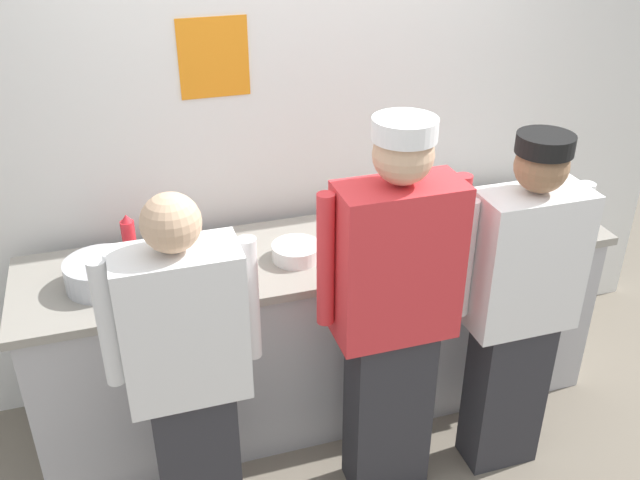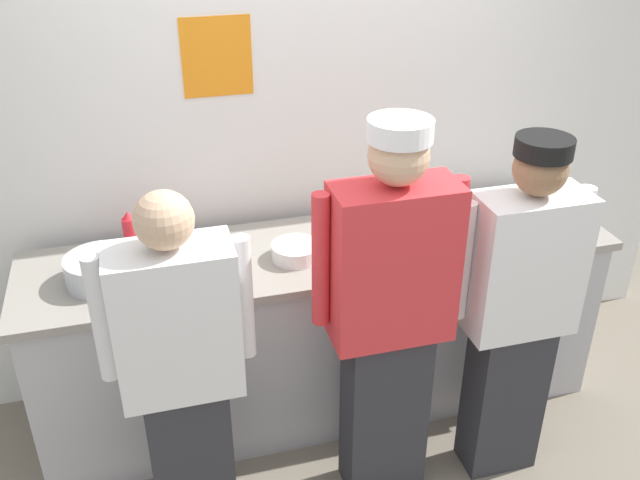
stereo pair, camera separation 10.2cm
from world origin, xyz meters
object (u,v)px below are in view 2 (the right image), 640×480
Objects in this scene: squeeze_bottle_secondary at (130,233)px; ramekin_red_sauce at (414,242)px; chef_center at (390,312)px; plate_stack_rear at (296,251)px; mixing_bowl_steel at (101,269)px; sheet_tray at (490,217)px; deli_cup at (405,223)px; squeeze_bottle_spare at (380,244)px; chef_near_left at (182,371)px; plate_stack_front at (198,247)px; chef_far_right at (518,308)px; squeeze_bottle_primary at (172,253)px; ramekin_yellow_sauce at (356,219)px.

ramekin_red_sauce is (1.29, -0.29, -0.08)m from squeeze_bottle_secondary.
chef_center reaches higher than plate_stack_rear.
chef_center reaches higher than mixing_bowl_steel.
deli_cup is (-0.47, -0.01, 0.04)m from sheet_tray.
plate_stack_rear is 0.59m from deli_cup.
chef_near_left is at bearing -155.94° from squeeze_bottle_spare.
chef_near_left is 7.60× the size of plate_stack_front.
chef_far_right is 1.01m from plate_stack_rear.
plate_stack_rear is 0.56× the size of sheet_tray.
chef_near_left is 0.82m from plate_stack_rear.
squeeze_bottle_spare is 0.24m from ramekin_red_sauce.
mixing_bowl_steel is (-0.43, -0.13, 0.02)m from plate_stack_front.
squeeze_bottle_secondary is (0.14, 0.22, 0.04)m from mixing_bowl_steel.
squeeze_bottle_primary reaches higher than sheet_tray.
squeeze_bottle_secondary is (-1.56, 0.81, 0.16)m from chef_far_right.
plate_stack_front is 1.01m from deli_cup.
plate_stack_front is 0.98× the size of squeeze_bottle_secondary.
chef_center is at bearing -116.45° from deli_cup.
chef_center is at bearing -26.49° from mixing_bowl_steel.
squeeze_bottle_primary is at bearing 2.19° from mixing_bowl_steel.
squeeze_bottle_primary is at bearing -177.29° from sheet_tray.
chef_far_right is 1.52m from squeeze_bottle_primary.
sheet_tray is at bearing 20.19° from squeeze_bottle_spare.
ramekin_yellow_sauce reaches higher than ramekin_red_sauce.
sheet_tray is at bearing -11.74° from ramekin_yellow_sauce.
chef_center reaches higher than plate_stack_front.
mixing_bowl_steel is at bearing 172.26° from squeeze_bottle_spare.
deli_cup is (0.32, 0.64, 0.04)m from chef_center.
deli_cup is at bearing 83.72° from ramekin_red_sauce.
chef_center is at bearing -34.93° from squeeze_bottle_primary.
plate_stack_rear is 1.05m from sheet_tray.
ramekin_yellow_sauce is (0.80, 0.10, -0.01)m from plate_stack_front.
ramekin_yellow_sauce is 0.96× the size of deli_cup.
chef_center is 0.79m from ramekin_yellow_sauce.
chef_near_left is 17.37× the size of ramekin_yellow_sauce.
plate_stack_rear is at bearing -173.71° from sheet_tray.
chef_center reaches higher than chef_near_left.
sheet_tray is 0.69m from ramekin_yellow_sauce.
plate_stack_rear is at bearing -4.12° from squeeze_bottle_primary.
chef_near_left is 0.91× the size of chef_center.
squeeze_bottle_spare is at bearing -159.81° from sheet_tray.
squeeze_bottle_spare is at bearing -10.97° from squeeze_bottle_primary.
plate_stack_front is 0.81m from ramekin_yellow_sauce.
ramekin_red_sauce is (0.19, -0.30, -0.00)m from ramekin_yellow_sauce.
chef_far_right reaches higher than deli_cup.
chef_near_left reaches higher than deli_cup.
chef_far_right is at bearing -33.78° from plate_stack_rear.
chef_center is 18.30× the size of deli_cup.
mixing_bowl_steel is at bearing -163.50° from plate_stack_front.
ramekin_yellow_sauce is at bearing 10.44° from mixing_bowl_steel.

